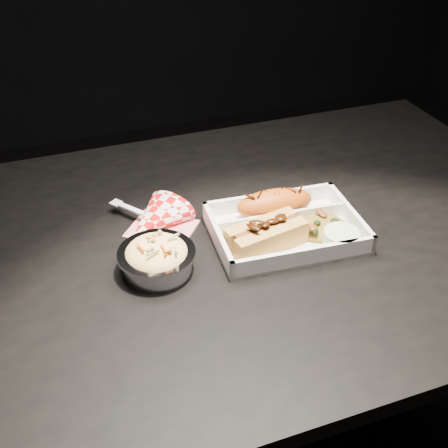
% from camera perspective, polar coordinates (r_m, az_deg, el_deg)
% --- Properties ---
extents(dining_table, '(1.20, 0.80, 0.75)m').
position_cam_1_polar(dining_table, '(1.05, 2.51, -4.51)').
color(dining_table, black).
rests_on(dining_table, ground).
extents(food_tray, '(0.26, 0.20, 0.04)m').
position_cam_1_polar(food_tray, '(0.98, 6.21, -0.74)').
color(food_tray, silver).
rests_on(food_tray, dining_table).
extents(fried_pastry, '(0.14, 0.07, 0.05)m').
position_cam_1_polar(fried_pastry, '(1.01, 5.17, 2.10)').
color(fried_pastry, '#C45113').
rests_on(fried_pastry, food_tray).
extents(hotdog, '(0.14, 0.08, 0.06)m').
position_cam_1_polar(hotdog, '(0.93, 4.30, -0.99)').
color(hotdog, gold).
rests_on(hotdog, food_tray).
extents(fried_rice_mound, '(0.10, 0.08, 0.03)m').
position_cam_1_polar(fried_rice_mound, '(0.98, 10.04, 0.11)').
color(fried_rice_mound, olive).
rests_on(fried_rice_mound, food_tray).
extents(cupcake_liner, '(0.06, 0.06, 0.03)m').
position_cam_1_polar(cupcake_liner, '(0.95, 11.79, -1.52)').
color(cupcake_liner, beige).
rests_on(cupcake_liner, food_tray).
extents(foil_coleslaw_cup, '(0.12, 0.12, 0.06)m').
position_cam_1_polar(foil_coleslaw_cup, '(0.89, -6.85, -3.31)').
color(foil_coleslaw_cup, silver).
rests_on(foil_coleslaw_cup, dining_table).
extents(napkin_fork, '(0.16, 0.16, 0.10)m').
position_cam_1_polar(napkin_fork, '(0.99, -7.06, 0.39)').
color(napkin_fork, red).
rests_on(napkin_fork, dining_table).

